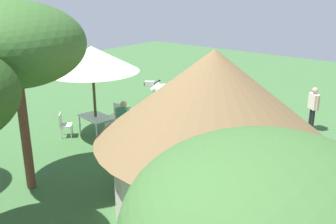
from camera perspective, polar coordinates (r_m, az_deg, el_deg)
ground_plane at (r=14.12m, az=5.86°, el=-4.04°), size 36.00×36.00×0.00m
thatched_hut at (r=9.17m, az=6.53°, el=-2.11°), size 5.60×5.60×4.02m
shade_umbrella at (r=13.87m, az=-11.21°, el=7.74°), size 3.35×3.35×3.33m
patio_dining_table at (r=14.44m, az=-10.66°, el=-0.99°), size 1.38×1.00×0.74m
patio_chair_east_end at (r=15.30m, az=-7.64°, el=-0.22°), size 0.48×0.46×0.90m
patio_chair_near_lawn at (r=14.61m, az=-15.22°, el=-1.64°), size 0.61×0.61×0.90m
patio_chair_near_hut at (r=13.48m, az=-8.58°, el=-2.87°), size 0.53×0.54×0.90m
guest_beside_umbrella at (r=13.06m, az=-6.52°, el=-1.20°), size 0.50×0.44×1.68m
standing_watcher at (r=15.61m, az=20.74°, el=1.03°), size 0.49×0.46×1.70m
striped_lounge_chair at (r=14.89m, az=7.91°, el=-1.86°), size 0.57×0.83×0.60m
zebra_nearest_camera at (r=13.18m, az=17.44°, el=-2.06°), size 1.70×1.57×1.49m
zebra_by_umbrella at (r=16.26m, az=0.85°, el=2.96°), size 1.95×1.52×1.57m
acacia_tree_far_lawn at (r=10.33m, az=-21.88°, el=9.21°), size 3.55×3.55×5.03m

